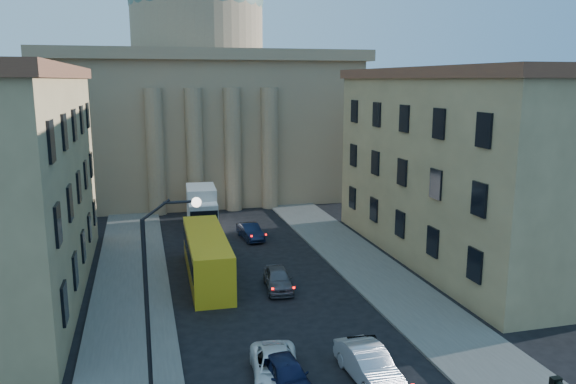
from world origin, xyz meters
name	(u,v)px	position (x,y,z in m)	size (l,w,h in m)	color
sidewalk_left	(131,306)	(-8.50, 18.00, 0.07)	(5.00, 60.00, 0.15)	#56554F
sidewalk_right	(385,282)	(8.50, 18.00, 0.07)	(5.00, 60.00, 0.15)	#56554F
church	(200,95)	(0.00, 55.47, 11.88)	(68.02, 28.76, 36.60)	#896F54
building_right	(468,164)	(17.00, 22.00, 7.42)	(11.60, 26.60, 14.70)	tan
street_lamp	(158,279)	(-6.97, 8.00, 5.29)	(2.62, 0.44, 8.83)	black
car_left_near	(286,375)	(-1.58, 6.51, 0.74)	(1.76, 4.36, 1.49)	black
car_right_near	(369,364)	(2.36, 6.37, 0.78)	(1.65, 4.73, 1.56)	#AEAFB6
car_left_mid	(276,368)	(-1.82, 7.36, 0.67)	(2.22, 4.82, 1.34)	white
car_right_mid	(373,367)	(2.59, 6.34, 0.62)	(1.74, 4.28, 1.24)	black
car_right_far	(278,279)	(1.02, 18.72, 0.73)	(1.72, 4.29, 1.46)	#515056
car_right_distant	(250,231)	(1.53, 31.03, 0.69)	(1.47, 4.20, 1.38)	black
city_bus	(207,255)	(-3.31, 22.03, 1.72)	(2.88, 11.41, 3.20)	gold
box_truck	(202,208)	(-2.09, 36.54, 1.75)	(2.97, 6.87, 3.70)	silver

